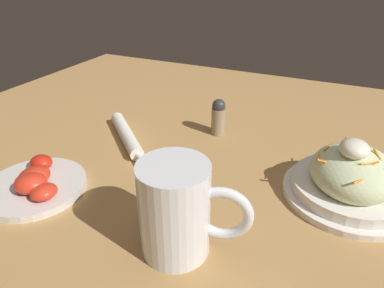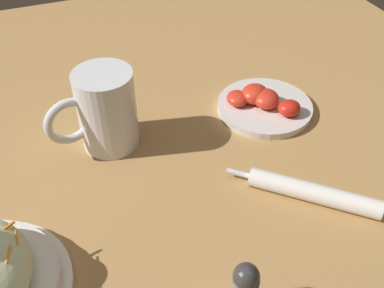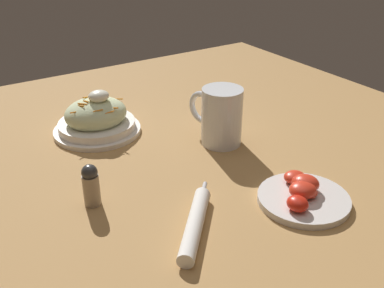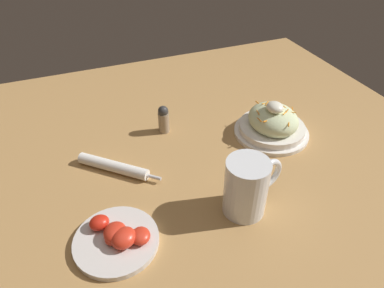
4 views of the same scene
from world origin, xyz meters
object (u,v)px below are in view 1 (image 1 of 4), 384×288
Objects in this scene: salad_plate at (351,179)px; beer_mug at (177,214)px; salt_shaker at (218,117)px; napkin_roll at (126,135)px; tomato_plate at (35,184)px.

salad_plate is 1.43× the size of beer_mug.
salt_shaker is at bearing 11.98° from beer_mug.
napkin_roll is 0.22m from tomato_plate.
salad_plate is at bearing -91.28° from napkin_roll.
napkin_roll is 1.04× the size of tomato_plate.
beer_mug is 0.86× the size of tomato_plate.
salad_plate is 0.53m from tomato_plate.
salad_plate is 0.30m from beer_mug.
salad_plate is at bearing -66.98° from tomato_plate.
beer_mug reaches higher than tomato_plate.
salt_shaker reaches higher than napkin_roll.
tomato_plate is at bearing 148.16° from salt_shaker.
tomato_plate is (-0.22, 0.04, 0.00)m from napkin_roll.
napkin_roll is 2.15× the size of salt_shaker.
tomato_plate is 0.39m from salt_shaker.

